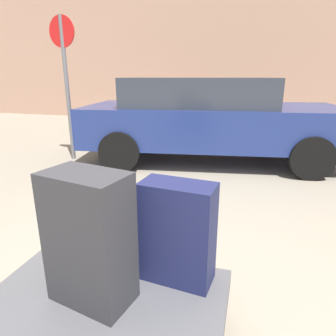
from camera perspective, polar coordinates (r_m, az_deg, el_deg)
name	(u,v)px	position (r m, az deg, el deg)	size (l,w,h in m)	color
luggage_cart	(106,308)	(1.78, -11.74, -24.73)	(1.24, 0.81, 0.34)	#4C4C51
suitcase_charcoal_rear_right	(89,239)	(1.55, -14.82, -13.02)	(0.41, 0.25, 0.68)	#2D2D33
suitcase_navy_front_right	(177,233)	(1.67, 1.81, -12.26)	(0.40, 0.20, 0.58)	#191E47
parked_car	(209,117)	(5.27, 7.82, 9.59)	(4.52, 2.42, 1.42)	navy
no_parking_sign	(66,74)	(5.53, -18.98, 16.64)	(0.50, 0.08, 2.39)	slate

